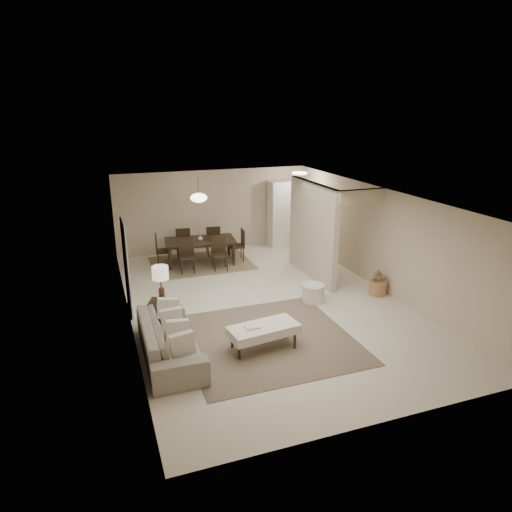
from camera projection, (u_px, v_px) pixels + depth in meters
name	position (u px, v px, depth m)	size (l,w,h in m)	color
floor	(265.00, 303.00, 10.55)	(9.00, 9.00, 0.00)	beige
ceiling	(265.00, 196.00, 9.77)	(9.00, 9.00, 0.00)	white
back_wall	(214.00, 210.00, 14.18)	(6.00, 6.00, 0.00)	#C4B394
left_wall	(126.00, 267.00, 9.19)	(9.00, 9.00, 0.00)	#C4B394
right_wall	(380.00, 239.00, 11.12)	(9.00, 9.00, 0.00)	#C4B394
partition	(312.00, 231.00, 11.85)	(0.15, 2.50, 2.50)	#C4B394
doorway	(126.00, 268.00, 9.81)	(0.04, 0.90, 2.04)	black
pantry_cabinet	(287.00, 213.00, 14.68)	(1.20, 0.55, 2.10)	white
flush_light	(300.00, 173.00, 13.38)	(0.44, 0.44, 0.05)	white
living_rug	(268.00, 339.00, 8.90)	(3.20, 3.20, 0.01)	brown
sofa	(170.00, 339.00, 8.18)	(0.94, 2.39, 0.70)	gray
ottoman_bench	(263.00, 330.00, 8.45)	(1.38, 0.77, 0.47)	beige
side_table	(163.00, 316.00, 9.17)	(0.56, 0.56, 0.61)	black
table_lamp	(160.00, 276.00, 8.90)	(0.32, 0.32, 0.76)	#482F1F
round_pouf	(313.00, 293.00, 10.57)	(0.53, 0.53, 0.41)	beige
wicker_basket	(378.00, 288.00, 10.97)	(0.42, 0.42, 0.35)	#9B6A3E
dining_rug	(201.00, 263.00, 13.21)	(2.80, 2.10, 0.01)	brown
dining_table	(201.00, 252.00, 13.11)	(1.97, 1.10, 0.69)	black
dining_chairs	(201.00, 248.00, 13.07)	(2.55, 1.95, 0.94)	black
vase	(200.00, 238.00, 12.98)	(0.13, 0.13, 0.14)	white
yellow_mat	(304.00, 261.00, 13.40)	(0.81, 0.50, 0.01)	yellow
pendant_light	(199.00, 198.00, 12.62)	(0.46, 0.46, 0.71)	#482F1F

